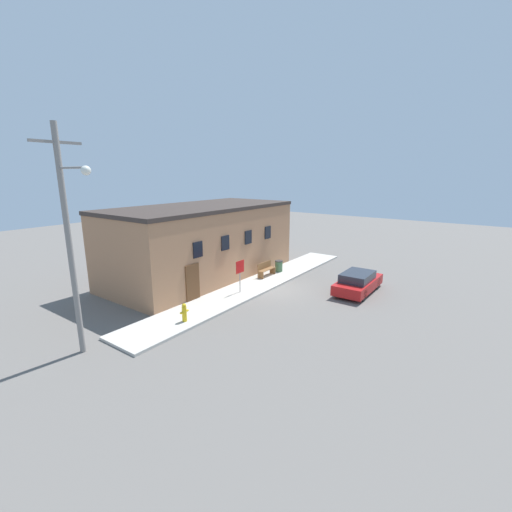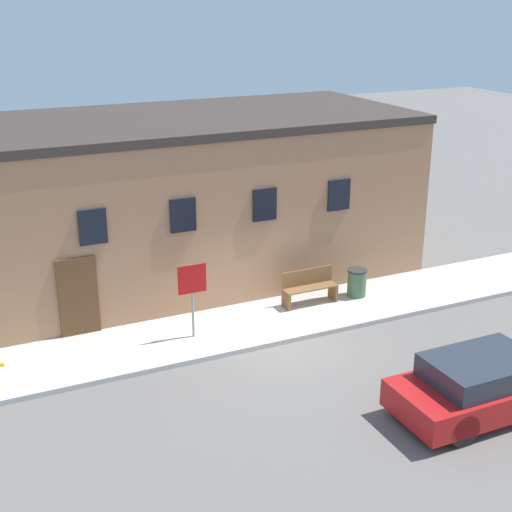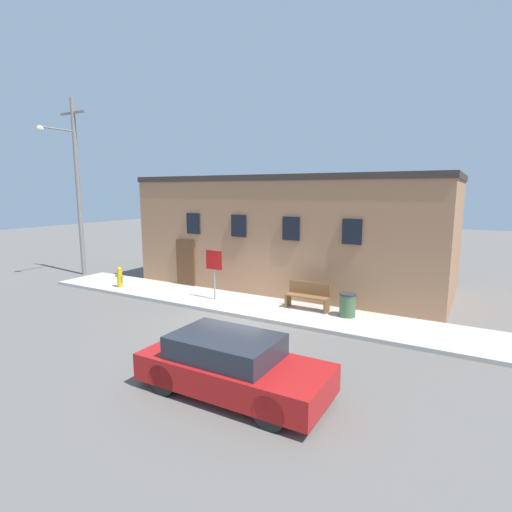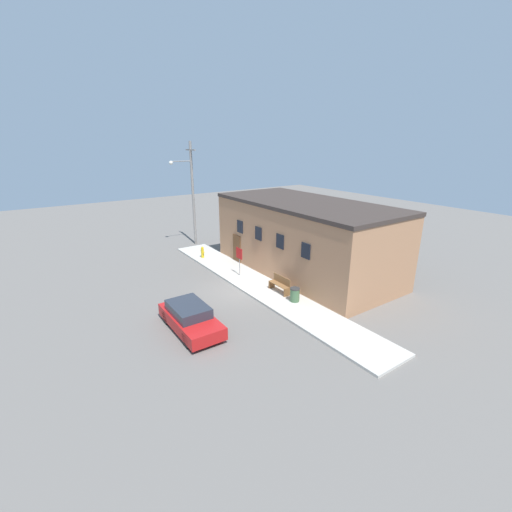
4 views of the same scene
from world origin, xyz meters
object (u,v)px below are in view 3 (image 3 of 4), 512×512
at_px(trash_bin, 347,305).
at_px(parked_car, 232,365).
at_px(stop_sign, 214,265).
at_px(utility_pole, 75,181).
at_px(bench, 308,296).
at_px(fire_hydrant, 120,277).

bearing_deg(trash_bin, parked_car, -96.56).
relative_size(stop_sign, utility_pole, 0.22).
height_order(bench, trash_bin, bench).
relative_size(fire_hydrant, bench, 0.58).
xyz_separation_m(stop_sign, bench, (3.68, 0.61, -0.89)).
height_order(trash_bin, utility_pole, utility_pole).
height_order(trash_bin, parked_car, parked_car).
bearing_deg(fire_hydrant, trash_bin, 5.16).
height_order(fire_hydrant, trash_bin, fire_hydrant).
bearing_deg(utility_pole, parked_car, -25.40).
relative_size(fire_hydrant, utility_pole, 0.10).
distance_m(stop_sign, bench, 3.83).
bearing_deg(stop_sign, fire_hydrant, -175.20).
relative_size(fire_hydrant, stop_sign, 0.46).
bearing_deg(bench, fire_hydrant, -173.19).
xyz_separation_m(utility_pole, parked_car, (13.63, -6.47, -4.20)).
height_order(stop_sign, utility_pole, utility_pole).
height_order(stop_sign, bench, stop_sign).
distance_m(fire_hydrant, trash_bin, 10.09).
relative_size(utility_pole, parked_car, 2.12).
bearing_deg(utility_pole, trash_bin, -1.38).
bearing_deg(parked_car, utility_pole, 154.60).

